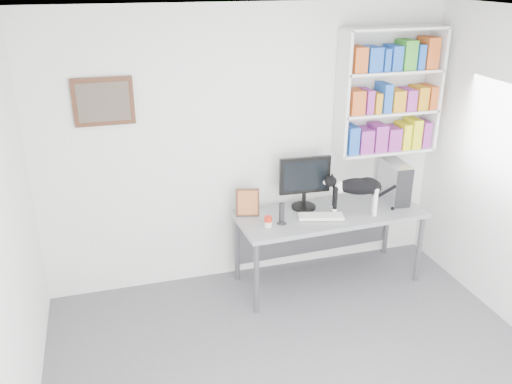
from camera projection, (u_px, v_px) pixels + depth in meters
room at (330, 241)px, 3.48m from camera, size 4.01×4.01×2.70m
bookshelf at (389, 92)px, 5.29m from camera, size 1.03×0.28×1.24m
wall_art at (103, 102)px, 4.68m from camera, size 0.52×0.04×0.42m
desk at (328, 247)px, 5.43m from camera, size 1.86×0.79×0.76m
monitor at (304, 182)px, 5.28m from camera, size 0.52×0.27×0.54m
keyboard at (321, 216)px, 5.16m from camera, size 0.46×0.27×0.03m
pc_tower at (395, 182)px, 5.48m from camera, size 0.20×0.42×0.41m
speaker at (282, 213)px, 5.02m from camera, size 0.12×0.12×0.21m
leaning_print at (248, 202)px, 5.18m from camera, size 0.24×0.14×0.28m
soup_can at (268, 222)px, 4.97m from camera, size 0.09×0.09×0.10m
cat at (357, 195)px, 5.19m from camera, size 0.64×0.36×0.38m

